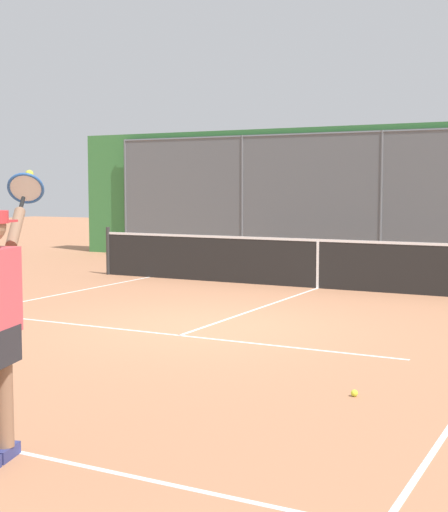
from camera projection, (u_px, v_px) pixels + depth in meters
name	position (u px, v px, depth m)	size (l,w,h in m)	color
ground_plane	(208.00, 326.00, 10.48)	(60.00, 60.00, 0.00)	#B27551
court_line_markings	(168.00, 339.00, 9.54)	(7.84, 9.53, 0.01)	white
fence_backdrop	(388.00, 196.00, 18.69)	(18.16, 1.37, 3.50)	#565B60
tennis_net	(318.00, 263.00, 14.36)	(10.07, 0.09, 1.07)	#2D2D2D
tennis_ball_by_sideline	(354.00, 393.00, 6.92)	(0.07, 0.07, 0.07)	#CCDB33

